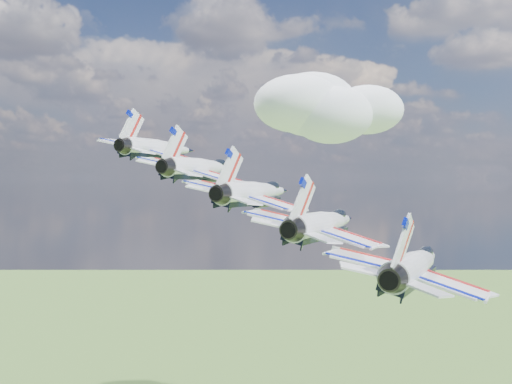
% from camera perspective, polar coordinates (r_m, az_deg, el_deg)
% --- Properties ---
extents(cloud_far, '(67.97, 53.40, 26.70)m').
position_cam_1_polar(cloud_far, '(317.50, 7.51, 7.09)').
color(cloud_far, white).
extents(jet_0, '(16.86, 20.21, 7.78)m').
position_cam_1_polar(jet_0, '(82.82, -8.52, 3.87)').
color(jet_0, white).
extents(jet_1, '(16.86, 20.21, 7.78)m').
position_cam_1_polar(jet_1, '(73.90, -4.75, 2.17)').
color(jet_1, white).
extents(jet_2, '(16.86, 20.21, 7.78)m').
position_cam_1_polar(jet_2, '(65.47, 0.00, 0.00)').
color(jet_2, white).
extents(jet_3, '(16.86, 20.21, 7.78)m').
position_cam_1_polar(jet_3, '(57.73, 6.09, -2.77)').
color(jet_3, white).
extents(jet_4, '(16.86, 20.21, 7.78)m').
position_cam_1_polar(jet_4, '(51.01, 13.97, -6.28)').
color(jet_4, white).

